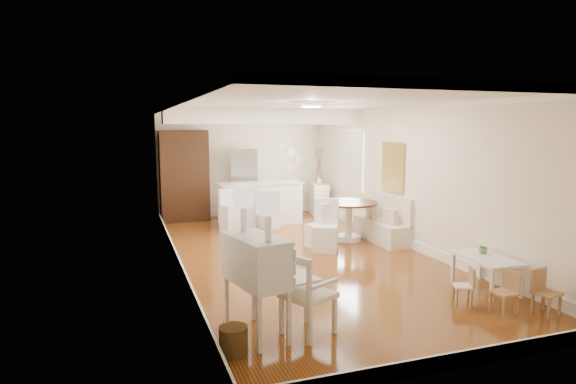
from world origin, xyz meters
TOP-DOWN VIEW (x-y plane):
  - room at (0.04, 0.32)m, footprint 9.00×9.04m
  - secretary_bureau at (-1.70, -3.09)m, footprint 1.10×1.11m
  - gustavian_armchair at (-1.12, -3.23)m, footprint 0.75×0.75m
  - wicker_basket at (-2.05, -3.47)m, footprint 0.39×0.39m
  - kids_table at (1.90, -2.68)m, footprint 0.65×1.02m
  - kids_chair_a at (1.48, -3.48)m, footprint 0.29×0.29m
  - kids_chair_b at (1.20, -3.04)m, footprint 0.33×0.33m
  - kids_chair_c at (1.96, -3.70)m, footprint 0.33×0.33m
  - banquette at (1.99, 0.50)m, footprint 0.52×1.60m
  - dining_table at (1.38, 0.81)m, footprint 1.41×1.41m
  - slip_chair_near at (0.57, 0.16)m, footprint 0.65×0.66m
  - slip_chair_far at (0.59, 0.48)m, footprint 0.57×0.58m
  - breakfast_counter at (0.10, 3.10)m, footprint 2.05×0.65m
  - bar_stool_left at (-0.77, 2.55)m, footprint 0.50×0.50m
  - bar_stool_right at (0.16, 2.53)m, footprint 0.48×0.48m
  - pantry_cabinet at (-1.60, 4.18)m, footprint 1.20×0.60m
  - fridge at (0.30, 4.15)m, footprint 0.75×0.65m
  - sideboard at (1.92, 3.74)m, footprint 0.57×0.96m
  - pencil_cup at (1.98, -2.50)m, footprint 0.14×0.14m
  - branch_vase at (1.94, 3.78)m, footprint 0.24×0.24m

SIDE VIEW (x-z plane):
  - wicker_basket at x=-2.05m, z-range 0.00..0.30m
  - kids_table at x=1.90m, z-range 0.00..0.49m
  - kids_chair_b at x=1.20m, z-range 0.00..0.51m
  - kids_chair_a at x=1.48m, z-range 0.00..0.56m
  - kids_chair_c at x=1.96m, z-range 0.00..0.59m
  - dining_table at x=1.38m, z-range 0.00..0.82m
  - sideboard at x=1.92m, z-range 0.00..0.86m
  - slip_chair_far at x=0.59m, z-range 0.00..0.91m
  - bar_stool_right at x=0.16m, z-range 0.00..0.91m
  - bar_stool_left at x=-0.77m, z-range 0.00..0.96m
  - gustavian_armchair at x=-1.12m, z-range 0.00..0.97m
  - banquette at x=1.99m, z-range 0.00..0.98m
  - slip_chair_near at x=0.57m, z-range 0.00..1.00m
  - breakfast_counter at x=0.10m, z-range 0.00..1.03m
  - pencil_cup at x=1.98m, z-range 0.49..0.59m
  - secretary_bureau at x=-1.70m, z-range 0.00..1.17m
  - fridge at x=0.30m, z-range 0.00..1.80m
  - branch_vase at x=1.94m, z-range 0.86..1.05m
  - pantry_cabinet at x=-1.60m, z-range 0.00..2.30m
  - room at x=0.04m, z-range 0.57..3.39m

